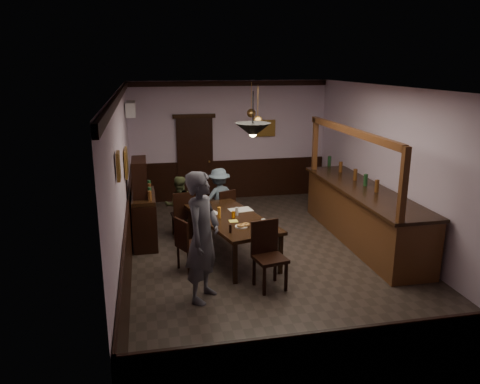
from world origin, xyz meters
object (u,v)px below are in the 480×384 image
object	(u,v)px
chair_side	(187,242)
coffee_cup	(263,221)
pendant_iron	(253,130)
pendant_brass_mid	(258,121)
chair_far_left	(183,212)
bar_counter	(362,213)
sideboard	(144,210)
pendant_brass_far	(251,113)
person_standing	(203,237)
soda_can	(233,215)
chair_far_right	(225,208)
chair_near	(268,251)
person_seated_right	(219,198)
person_seated_left	(179,205)
dining_table	(231,220)

from	to	relation	value
chair_side	coffee_cup	size ratio (longest dim) A/B	11.58
pendant_iron	pendant_brass_mid	world-z (taller)	same
chair_far_left	bar_counter	xyz separation A→B (m)	(3.43, -0.87, 0.04)
sideboard	pendant_brass_far	world-z (taller)	pendant_brass_far
pendant_iron	person_standing	bearing A→B (deg)	-142.01
pendant_iron	soda_can	bearing A→B (deg)	103.76
person_standing	pendant_brass_mid	distance (m)	3.35
pendant_iron	chair_far_right	bearing A→B (deg)	92.32
person_standing	bar_counter	bearing A→B (deg)	-31.47
chair_side	pendant_iron	xyz separation A→B (m)	(1.04, -0.33, 1.90)
coffee_cup	pendant_iron	xyz separation A→B (m)	(-0.27, -0.30, 1.61)
chair_far_left	pendant_brass_far	bearing A→B (deg)	-143.85
sideboard	pendant_brass_far	bearing A→B (deg)	33.58
person_standing	pendant_brass_far	world-z (taller)	pendant_brass_far
chair_far_left	chair_near	bearing A→B (deg)	109.23
chair_side	pendant_iron	bearing A→B (deg)	-134.22
sideboard	pendant_brass_mid	size ratio (longest dim) A/B	2.06
soda_can	person_seated_right	bearing A→B (deg)	89.62
person_seated_left	pendant_iron	bearing A→B (deg)	116.41
sideboard	pendant_iron	world-z (taller)	pendant_iron
chair_near	person_seated_right	xyz separation A→B (m)	(-0.30, 2.88, 0.06)
pendant_iron	pendant_brass_mid	xyz separation A→B (m)	(0.57, 2.01, -0.11)
chair_near	coffee_cup	bearing A→B (deg)	69.22
person_standing	person_seated_right	size ratio (longest dim) A/B	1.52
person_seated_left	coffee_cup	bearing A→B (deg)	125.80
person_standing	coffee_cup	xyz separation A→B (m)	(1.17, 1.00, -0.18)
soda_can	pendant_brass_mid	distance (m)	2.10
chair_side	pendant_iron	distance (m)	2.19
chair_side	person_seated_left	size ratio (longest dim) A/B	0.76
person_seated_left	chair_far_right	bearing A→B (deg)	178.87
chair_near	person_seated_left	bearing A→B (deg)	102.44
chair_far_right	pendant_iron	bearing A→B (deg)	70.27
coffee_cup	bar_counter	distance (m)	2.32
chair_far_right	sideboard	distance (m)	1.70
pendant_brass_far	person_standing	bearing A→B (deg)	-111.85
chair_far_right	pendant_brass_far	distance (m)	2.40
chair_far_left	soda_can	size ratio (longest dim) A/B	8.11
chair_near	person_standing	size ratio (longest dim) A/B	0.54
chair_far_left	chair_side	xyz separation A→B (m)	(-0.07, -1.56, -0.03)
dining_table	chair_far_left	size ratio (longest dim) A/B	2.45
soda_can	pendant_brass_far	bearing A→B (deg)	70.99
sideboard	chair_far_right	bearing A→B (deg)	11.67
bar_counter	pendant_brass_far	size ratio (longest dim) A/B	4.96
person_standing	person_seated_right	distance (m)	3.19
chair_near	coffee_cup	world-z (taller)	chair_near
chair_far_right	pendant_iron	size ratio (longest dim) A/B	1.27
chair_side	bar_counter	world-z (taller)	bar_counter
chair_far_left	chair_far_right	xyz separation A→B (m)	(0.89, 0.24, -0.04)
sideboard	pendant_iron	size ratio (longest dim) A/B	2.38
person_seated_right	soda_can	size ratio (longest dim) A/B	10.71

